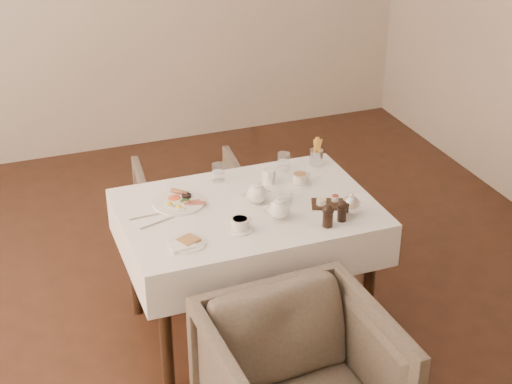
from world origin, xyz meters
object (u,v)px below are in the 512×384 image
at_px(table, 248,226).
at_px(teapot_centre, 257,192).
at_px(breakfast_plate, 179,201).
at_px(armchair_far, 192,211).

height_order(table, teapot_centre, teapot_centre).
height_order(table, breakfast_plate, breakfast_plate).
relative_size(table, teapot_centre, 8.50).
relative_size(armchair_far, teapot_centre, 4.33).
distance_m(breakfast_plate, teapot_centre, 0.40).
xyz_separation_m(table, armchair_far, (-0.07, 0.84, -0.34)).
bearing_deg(breakfast_plate, table, -45.63).
xyz_separation_m(table, breakfast_plate, (-0.32, 0.16, 0.13)).
relative_size(table, armchair_far, 1.96).
bearing_deg(table, teapot_centre, 19.45).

